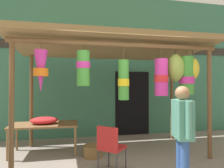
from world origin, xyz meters
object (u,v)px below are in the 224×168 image
object	(u,v)px
display_table	(45,126)
vendor_in_orange	(182,129)
flower_heap_on_table	(45,120)
wicker_basket_by_table	(93,151)
folding_chair	(110,145)

from	to	relation	value
display_table	vendor_in_orange	bearing A→B (deg)	-42.36
flower_heap_on_table	wicker_basket_by_table	xyz separation A→B (m)	(1.06, -0.43, -0.63)
display_table	wicker_basket_by_table	world-z (taller)	display_table
flower_heap_on_table	vendor_in_orange	xyz separation A→B (m)	(2.24, -2.02, 0.14)
flower_heap_on_table	vendor_in_orange	distance (m)	3.02
folding_chair	wicker_basket_by_table	world-z (taller)	folding_chair
display_table	folding_chair	distance (m)	1.85
display_table	wicker_basket_by_table	xyz separation A→B (m)	(1.06, -0.45, -0.49)
display_table	folding_chair	xyz separation A→B (m)	(1.28, -1.33, -0.11)
display_table	folding_chair	size ratio (longest dim) A/B	1.75
display_table	vendor_in_orange	size ratio (longest dim) A/B	0.96
display_table	flower_heap_on_table	xyz separation A→B (m)	(-0.00, -0.02, 0.14)
display_table	flower_heap_on_table	world-z (taller)	flower_heap_on_table
display_table	flower_heap_on_table	bearing A→B (deg)	-92.44
folding_chair	vendor_in_orange	bearing A→B (deg)	-36.38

